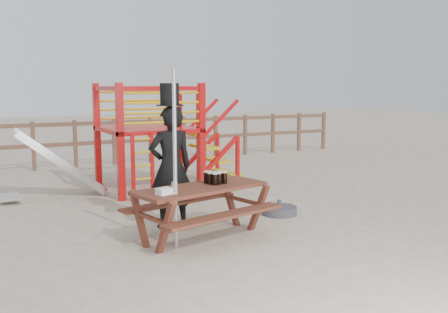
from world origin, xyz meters
TOP-DOWN VIEW (x-y plane):
  - ground at (0.00, 0.00)m, footprint 60.00×60.00m
  - back_fence at (0.00, 7.00)m, footprint 15.09×0.09m
  - playground_fort at (0.12, 3.58)m, footprint 4.71×1.84m
  - picnic_table at (-0.32, 0.11)m, footprint 2.05×1.61m
  - man_with_hat at (-0.47, 0.81)m, footprint 0.66×0.45m
  - metal_pole at (-0.78, -0.08)m, footprint 0.05×0.05m
  - parasol_base at (1.32, 0.64)m, footprint 0.56×0.56m
  - paper_bag at (-0.94, -0.11)m, footprint 0.21×0.18m
  - stout_pints at (-0.06, 0.19)m, footprint 0.29×0.25m
  - empty_glasses at (-0.81, -0.14)m, footprint 0.08×0.08m

SIDE VIEW (x-z plane):
  - ground at x=0.00m, z-range 0.00..0.00m
  - parasol_base at x=1.32m, z-range -0.05..0.19m
  - picnic_table at x=-0.32m, z-range 0.09..0.80m
  - back_fence at x=0.00m, z-range 0.14..1.34m
  - paper_bag at x=-0.94m, z-range 0.71..0.79m
  - empty_glasses at x=-0.81m, z-range 0.70..0.85m
  - stout_pints at x=-0.06m, z-range 0.71..0.88m
  - man_with_hat at x=-0.47m, z-range -0.11..1.97m
  - playground_fort at x=0.12m, z-range 0.02..2.12m
  - metal_pole at x=-0.78m, z-range 0.00..2.25m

